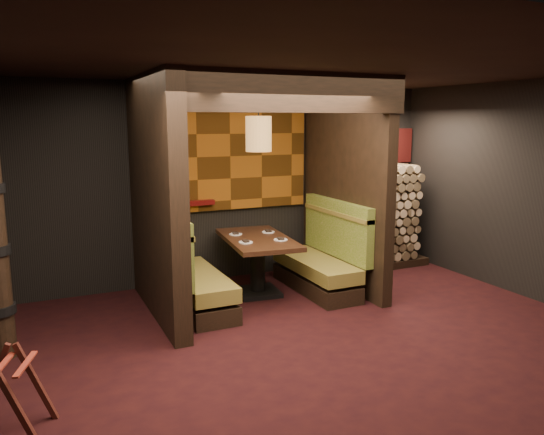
{
  "coord_description": "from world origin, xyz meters",
  "views": [
    {
      "loc": [
        -2.69,
        -4.53,
        2.33
      ],
      "look_at": [
        0.0,
        1.3,
        1.15
      ],
      "focal_mm": 35.0,
      "sensor_mm": 36.0,
      "label": 1
    }
  ],
  "objects_px": {
    "luggage_rack": "(5,393)",
    "booth_bench_left": "(190,278)",
    "firewood_stack": "(374,216)",
    "pendant_lamp": "(259,134)",
    "booth_bench_right": "(322,261)",
    "dining_table": "(258,254)"
  },
  "relations": [
    {
      "from": "booth_bench_left",
      "to": "dining_table",
      "type": "bearing_deg",
      "value": 9.89
    },
    {
      "from": "booth_bench_right",
      "to": "firewood_stack",
      "type": "distance_m",
      "value": 1.58
    },
    {
      "from": "booth_bench_right",
      "to": "dining_table",
      "type": "relative_size",
      "value": 1.01
    },
    {
      "from": "dining_table",
      "to": "pendant_lamp",
      "type": "xyz_separation_m",
      "value": [
        -0.0,
        -0.05,
        1.6
      ]
    },
    {
      "from": "booth_bench_left",
      "to": "dining_table",
      "type": "distance_m",
      "value": 1.02
    },
    {
      "from": "booth_bench_left",
      "to": "booth_bench_right",
      "type": "bearing_deg",
      "value": 0.0
    },
    {
      "from": "luggage_rack",
      "to": "firewood_stack",
      "type": "bearing_deg",
      "value": 27.75
    },
    {
      "from": "booth_bench_right",
      "to": "firewood_stack",
      "type": "bearing_deg",
      "value": 27.35
    },
    {
      "from": "booth_bench_left",
      "to": "firewood_stack",
      "type": "xyz_separation_m",
      "value": [
        3.25,
        0.7,
        0.42
      ]
    },
    {
      "from": "booth_bench_left",
      "to": "dining_table",
      "type": "relative_size",
      "value": 1.01
    },
    {
      "from": "booth_bench_left",
      "to": "pendant_lamp",
      "type": "xyz_separation_m",
      "value": [
        0.99,
        0.12,
        1.76
      ]
    },
    {
      "from": "dining_table",
      "to": "booth_bench_left",
      "type": "bearing_deg",
      "value": -170.11
    },
    {
      "from": "firewood_stack",
      "to": "pendant_lamp",
      "type": "bearing_deg",
      "value": -165.65
    },
    {
      "from": "booth_bench_right",
      "to": "dining_table",
      "type": "xyz_separation_m",
      "value": [
        -0.9,
        0.17,
        0.16
      ]
    },
    {
      "from": "booth_bench_left",
      "to": "pendant_lamp",
      "type": "bearing_deg",
      "value": 7.06
    },
    {
      "from": "luggage_rack",
      "to": "pendant_lamp",
      "type": "bearing_deg",
      "value": 36.11
    },
    {
      "from": "pendant_lamp",
      "to": "booth_bench_right",
      "type": "bearing_deg",
      "value": -7.73
    },
    {
      "from": "pendant_lamp",
      "to": "luggage_rack",
      "type": "xyz_separation_m",
      "value": [
        -3.0,
        -2.19,
        -1.82
      ]
    },
    {
      "from": "booth_bench_right",
      "to": "dining_table",
      "type": "bearing_deg",
      "value": 169.19
    },
    {
      "from": "dining_table",
      "to": "firewood_stack",
      "type": "distance_m",
      "value": 2.33
    },
    {
      "from": "booth_bench_right",
      "to": "luggage_rack",
      "type": "bearing_deg",
      "value": -152.11
    },
    {
      "from": "luggage_rack",
      "to": "booth_bench_left",
      "type": "bearing_deg",
      "value": 45.79
    }
  ]
}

